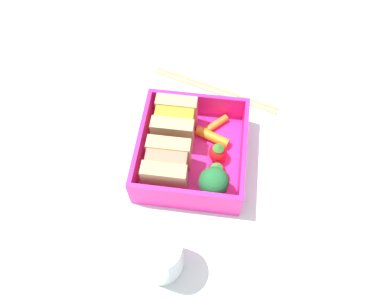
{
  "coord_description": "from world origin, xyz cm",
  "views": [
    {
      "loc": [
        -25.9,
        -3.31,
        47.09
      ],
      "look_at": [
        0.0,
        0.0,
        2.7
      ],
      "focal_mm": 35.0,
      "sensor_mm": 36.0,
      "label": 1
    }
  ],
  "objects": [
    {
      "name": "broccoli_floret",
      "position": [
        -5.19,
        -3.47,
        4.0
      ],
      "size": [
        3.96,
        3.96,
        4.84
      ],
      "color": "#83D26E",
      "rests_on": "bento_tray"
    },
    {
      "name": "sandwich_center_left",
      "position": [
        3.45,
        2.87,
        3.8
      ],
      "size": [
        5.78,
        5.74,
        5.21
      ],
      "color": "tan",
      "rests_on": "bento_tray"
    },
    {
      "name": "drinking_glass",
      "position": [
        -15.14,
        1.8,
        3.81
      ],
      "size": [
        5.42,
        5.42,
        7.61
      ],
      "primitive_type": "cylinder",
      "color": "white",
      "rests_on": "ground_plane"
    },
    {
      "name": "carrot_stick_left",
      "position": [
        5.29,
        -2.87,
        1.71
      ],
      "size": [
        3.56,
        3.59,
        1.03
      ],
      "primitive_type": "cylinder",
      "rotation": [
        1.57,
        0.0,
        3.92
      ],
      "color": "orange",
      "rests_on": "bento_tray"
    },
    {
      "name": "ground_plane",
      "position": [
        0.0,
        0.0,
        -1.0
      ],
      "size": [
        120.0,
        120.0,
        2.0
      ],
      "primitive_type": "cube",
      "color": "white"
    },
    {
      "name": "sandwich_left",
      "position": [
        -3.45,
        2.87,
        3.8
      ],
      "size": [
        5.78,
        5.74,
        5.21
      ],
      "color": "tan",
      "rests_on": "bento_tray"
    },
    {
      "name": "carrot_stick_far_left",
      "position": [
        2.93,
        -2.6,
        1.88
      ],
      "size": [
        3.08,
        5.11,
        1.35
      ],
      "primitive_type": "cylinder",
      "rotation": [
        1.57,
        0.0,
        2.76
      ],
      "color": "orange",
      "rests_on": "bento_tray"
    },
    {
      "name": "bento_rim",
      "position": [
        0.0,
        0.0,
        3.26
      ],
      "size": [
        15.6,
        14.56,
        4.12
      ],
      "color": "#F2238E",
      "rests_on": "bento_tray"
    },
    {
      "name": "chopstick_pair",
      "position": [
        13.1,
        -2.1,
        0.35
      ],
      "size": [
        7.55,
        20.53,
        0.7
      ],
      "color": "tan",
      "rests_on": "ground_plane"
    },
    {
      "name": "strawberry_far_left",
      "position": [
        0.02,
        -3.6,
        2.62
      ],
      "size": [
        2.6,
        2.6,
        3.2
      ],
      "color": "red",
      "rests_on": "bento_tray"
    },
    {
      "name": "strawberry_left",
      "position": [
        -3.05,
        -3.64,
        2.66
      ],
      "size": [
        2.68,
        2.68,
        3.28
      ],
      "color": "red",
      "rests_on": "bento_tray"
    },
    {
      "name": "bento_tray",
      "position": [
        0.0,
        0.0,
        0.6
      ],
      "size": [
        15.6,
        14.56,
        1.2
      ],
      "primitive_type": "cube",
      "color": "#F2238E",
      "rests_on": "ground_plane"
    }
  ]
}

